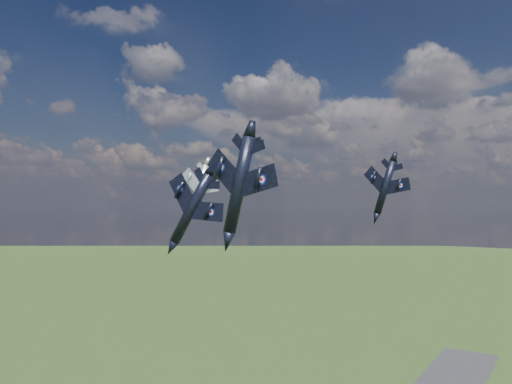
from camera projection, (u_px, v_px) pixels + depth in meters
The scene contains 4 objects.
jet_lead_navy at pixel (192, 208), 72.84m from camera, with size 11.45×15.96×3.30m, color black, non-canonical shape.
jet_right_navy at pixel (239, 185), 45.85m from camera, with size 8.96×12.49×2.58m, color black, non-canonical shape.
jet_high_navy at pixel (385, 187), 85.03m from camera, with size 9.29×12.96×2.68m, color black, non-canonical shape.
jet_left_silver at pixel (199, 187), 96.21m from camera, with size 9.22×12.85×2.66m, color #A2A5AC, non-canonical shape.
Camera 1 is at (47.95, -47.42, 80.55)m, focal length 35.00 mm.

